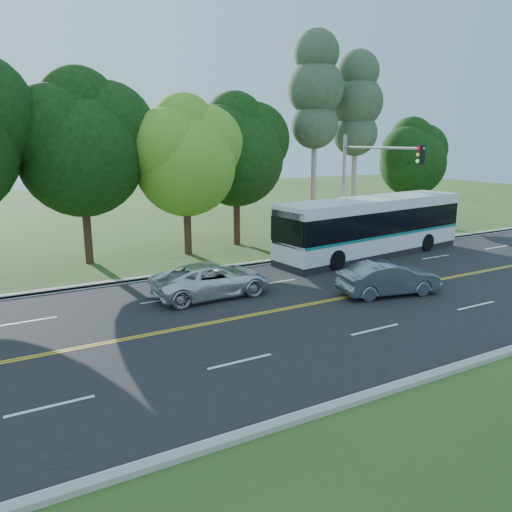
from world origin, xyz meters
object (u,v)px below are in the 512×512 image
traffic_signal (365,177)px  transit_bus (371,227)px  suv (212,280)px  sedan (389,278)px

traffic_signal → transit_bus: (0.98, 0.36, -2.98)m
traffic_signal → suv: traffic_signal is taller
transit_bus → suv: transit_bus is taller
traffic_signal → sedan: traffic_signal is taller
traffic_signal → transit_bus: traffic_signal is taller
sedan → suv: bearing=74.0°
transit_bus → sedan: size_ratio=2.93×
sedan → transit_bus: bearing=-24.2°
traffic_signal → transit_bus: 3.15m
sedan → suv: sedan is taller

